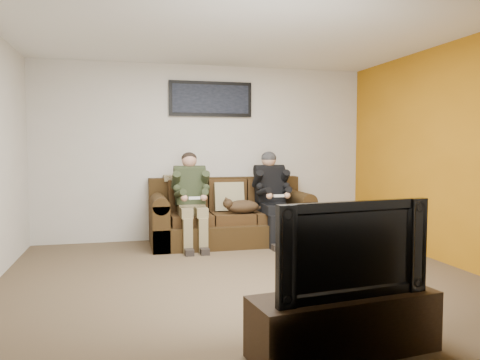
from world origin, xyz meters
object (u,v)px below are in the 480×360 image
object	(u,v)px
tv_stand	(344,324)
cat	(241,206)
framed_poster	(211,99)
television	(345,247)
person_right	(272,192)
sofa	(230,218)
person_left	(191,194)

from	to	relation	value
tv_stand	cat	bearing A→B (deg)	80.21
framed_poster	television	world-z (taller)	framed_poster
tv_stand	television	distance (m)	0.52
framed_poster	television	xyz separation A→B (m)	(0.14, -4.17, -1.38)
person_right	television	size ratio (longest dim) A/B	1.20
sofa	person_left	distance (m)	0.73
tv_stand	person_left	bearing A→B (deg)	91.30
sofa	person_right	bearing A→B (deg)	-17.98
framed_poster	tv_stand	bearing A→B (deg)	-88.11
person_right	framed_poster	bearing A→B (deg)	143.78
sofa	framed_poster	world-z (taller)	framed_poster
person_left	person_right	bearing A→B (deg)	0.02
sofa	television	bearing A→B (deg)	-90.94
cat	sofa	bearing A→B (deg)	112.13
tv_stand	framed_poster	bearing A→B (deg)	84.91
television	person_right	bearing A→B (deg)	72.80
cat	television	size ratio (longest dim) A/B	0.60
person_left	framed_poster	xyz separation A→B (m)	(0.38, 0.58, 1.36)
tv_stand	television	world-z (taller)	television
cat	tv_stand	distance (m)	3.53
person_left	cat	world-z (taller)	person_left
person_left	television	bearing A→B (deg)	-81.72
person_right	television	xyz separation A→B (m)	(-0.65, -3.59, -0.02)
person_left	framed_poster	size ratio (longest dim) A/B	1.05
framed_poster	tv_stand	xyz separation A→B (m)	(0.14, -4.17, -1.90)
person_left	sofa	bearing A→B (deg)	18.02
sofa	tv_stand	bearing A→B (deg)	-90.94
framed_poster	television	size ratio (longest dim) A/B	1.14
person_left	cat	xyz separation A→B (m)	(0.69, -0.08, -0.19)
person_right	framed_poster	world-z (taller)	framed_poster
cat	framed_poster	size ratio (longest dim) A/B	0.53
person_left	tv_stand	size ratio (longest dim) A/B	1.02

